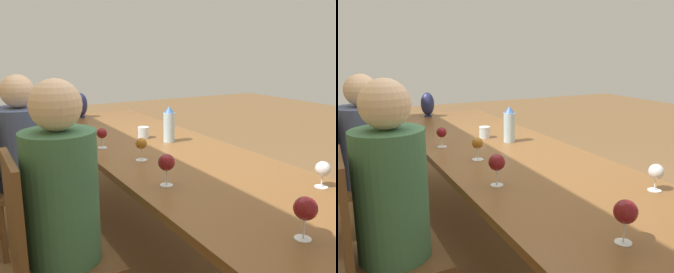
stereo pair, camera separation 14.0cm
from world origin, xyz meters
TOP-DOWN VIEW (x-y plane):
  - ground_plane at (0.00, 0.00)m, footprint 14.00×14.00m
  - dining_table at (0.00, 0.00)m, footprint 3.11×0.94m
  - water_bottle at (0.11, -0.14)m, footprint 0.08×0.08m
  - water_tumbler at (0.30, -0.03)m, footprint 0.08×0.08m
  - vase at (1.36, 0.12)m, footprint 0.13×0.13m
  - wine_glass_0 at (-1.02, -0.33)m, footprint 0.07×0.07m
  - wine_glass_1 at (0.19, 0.33)m, footprint 0.07×0.07m
  - wine_glass_2 at (-1.32, 0.15)m, footprint 0.08×0.08m
  - wine_glass_4 at (-0.63, 0.30)m, footprint 0.08×0.08m
  - wine_glass_5 at (-0.19, 0.23)m, footprint 0.07×0.07m
  - chair_near at (-0.55, 0.86)m, footprint 0.44×0.44m
  - chair_far at (0.53, 0.86)m, footprint 0.44×0.44m
  - person_near at (-0.55, 0.77)m, footprint 0.32×0.32m
  - person_far at (0.53, 0.77)m, footprint 0.38×0.38m

SIDE VIEW (x-z plane):
  - ground_plane at x=0.00m, z-range 0.00..0.00m
  - chair_near at x=-0.55m, z-range 0.02..0.97m
  - chair_far at x=0.53m, z-range 0.02..0.97m
  - person_far at x=0.53m, z-range 0.03..1.25m
  - dining_table at x=0.00m, z-range 0.31..1.05m
  - person_near at x=-0.55m, z-range 0.05..1.31m
  - water_tumbler at x=0.30m, z-range 0.74..0.82m
  - wine_glass_0 at x=-1.02m, z-range 0.76..0.89m
  - wine_glass_1 at x=0.19m, z-range 0.77..0.90m
  - wine_glass_5 at x=-0.19m, z-range 0.77..0.90m
  - wine_glass_2 at x=-1.32m, z-range 0.77..0.93m
  - wine_glass_4 at x=-0.63m, z-range 0.77..0.93m
  - vase at x=1.36m, z-range 0.74..0.98m
  - water_bottle at x=0.11m, z-range 0.73..0.99m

